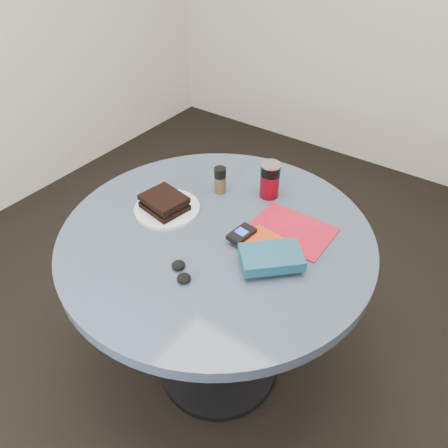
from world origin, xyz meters
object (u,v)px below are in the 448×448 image
Objects in this scene: pepper_grinder at (220,180)px; novel at (271,257)px; table at (217,269)px; headphones at (181,272)px; magazine at (291,230)px; mp3_player at (241,234)px; plate at (167,209)px; soda_can at (270,180)px; red_book at (268,245)px; sandwich at (164,202)px.

novel is (0.34, -0.22, -0.01)m from pepper_grinder.
headphones is (0.03, -0.21, 0.17)m from table.
mp3_player is (-0.11, -0.13, 0.02)m from magazine.
plate is (-0.20, -0.00, 0.17)m from table.
soda_can is 0.28m from red_book.
pepper_grinder is 0.43m from headphones.
sandwich is 0.22m from pepper_grinder.
pepper_grinder is 0.34m from red_book.
soda_can is 1.32× the size of pepper_grinder.
magazine is (0.19, 0.15, 0.17)m from table.
red_book is (-0.02, -0.11, 0.01)m from magazine.
novel reaches higher than mp3_player.
table is 4.54× the size of plate.
mp3_player is (-0.13, 0.05, -0.01)m from novel.
pepper_grinder is (0.08, 0.19, 0.04)m from plate.
magazine is 0.17m from mp3_player.
soda_can is at bearing 101.91° from mp3_player.
pepper_grinder is 0.41m from novel.
pepper_grinder is at bearing 171.49° from magazine.
plate is at bearing -159.52° from magazine.
novel reaches higher than headphones.
plate reaches higher than table.
soda_can is (0.24, 0.28, 0.03)m from sandwich.
headphones is (-0.14, -0.24, -0.00)m from red_book.
novel is 1.83× the size of mp3_player.
pepper_grinder is 0.96× the size of headphones.
sandwich is at bearing -101.02° from plate.
headphones reaches higher than table.
pepper_grinder reaches higher than sandwich.
table is at bearing 97.50° from headphones.
novel reaches higher than table.
plate is 0.03m from sandwich.
sandwich is 0.31m from headphones.
soda_can is 0.36m from novel.
soda_can is at bearing 77.64° from novel.
mp3_player is (0.08, 0.02, 0.19)m from table.
soda_can is 0.26m from mp3_player.
table is 0.31m from pepper_grinder.
sandwich is at bearing 133.32° from novel.
pepper_grinder is at bearing 67.45° from plate.
table is at bearing -142.40° from magazine.
magazine is 1.57× the size of red_book.
table is 0.27m from plate.
magazine is at bearing 21.69° from sandwich.
novel is at bearing -3.80° from plate.
red_book is at bearing -28.52° from pepper_grinder.
plate is 0.29m from mp3_player.
sandwich is 0.37m from soda_can.
plate is 0.21m from pepper_grinder.
mp3_player is at bearing 5.46° from sandwich.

